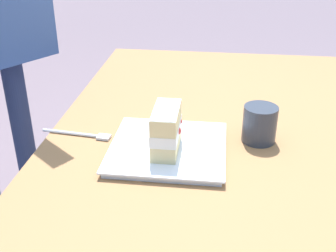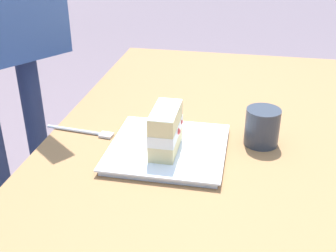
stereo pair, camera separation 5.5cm
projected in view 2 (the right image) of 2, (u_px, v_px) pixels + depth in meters
patio_table at (279, 166)px, 1.08m from camera, size 1.18×1.10×0.76m
dessert_plate at (168, 149)px, 0.94m from camera, size 0.25×0.25×0.02m
cake_slice at (166, 130)px, 0.90m from camera, size 0.12×0.07×0.10m
dessert_fork at (84, 132)px, 1.02m from camera, size 0.03×0.17×0.01m
coffee_cup at (262, 126)px, 0.96m from camera, size 0.08×0.08×0.09m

